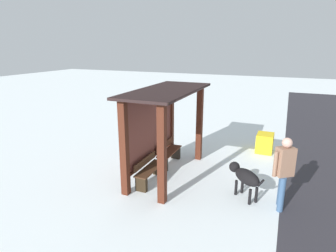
# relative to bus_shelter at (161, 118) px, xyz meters

# --- Properties ---
(ground_plane) EXTENTS (60.00, 60.00, 0.00)m
(ground_plane) POSITION_rel_bus_shelter_xyz_m (0.00, -0.19, -1.71)
(ground_plane) COLOR white
(bus_shelter) EXTENTS (3.47, 1.52, 2.54)m
(bus_shelter) POSITION_rel_bus_shelter_xyz_m (0.00, 0.00, 0.00)
(bus_shelter) COLOR #471E12
(bus_shelter) RESTS_ON ground
(bench_left_inside) EXTENTS (1.26, 0.36, 0.71)m
(bench_left_inside) POSITION_rel_bus_shelter_xyz_m (-0.68, 0.05, -1.38)
(bench_left_inside) COLOR #442A19
(bench_left_inside) RESTS_ON ground
(bench_center_inside) EXTENTS (1.26, 0.37, 0.74)m
(bench_center_inside) POSITION_rel_bus_shelter_xyz_m (0.68, 0.04, -1.37)
(bench_center_inside) COLOR #542C1C
(bench_center_inside) RESTS_ON ground
(person_walking) EXTENTS (0.50, 0.51, 1.74)m
(person_walking) POSITION_rel_bus_shelter_xyz_m (-0.63, -3.36, -0.70)
(person_walking) COLOR #906952
(person_walking) RESTS_ON ground
(dog) EXTENTS (0.85, 0.94, 0.79)m
(dog) POSITION_rel_bus_shelter_xyz_m (-0.46, -2.50, -1.14)
(dog) COLOR black
(dog) RESTS_ON ground
(grit_bin) EXTENTS (0.71, 0.57, 0.67)m
(grit_bin) POSITION_rel_bus_shelter_xyz_m (3.05, -2.69, -1.38)
(grit_bin) COLOR yellow
(grit_bin) RESTS_ON ground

